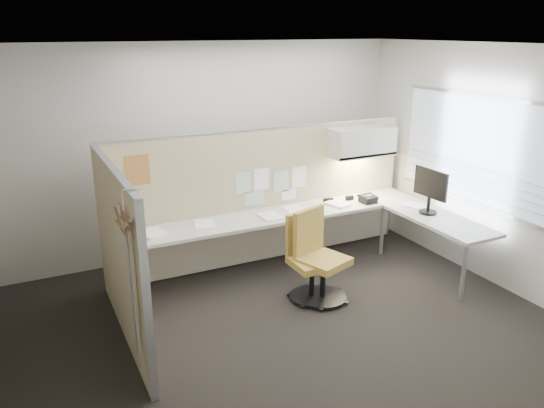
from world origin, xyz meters
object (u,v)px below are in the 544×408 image
desk (307,223)px  monitor (430,188)px  chair_left (309,260)px  phone (368,199)px  chair_right (318,259)px

desk → monitor: (1.37, -0.67, 0.45)m
chair_left → monitor: (1.75, 0.05, 0.61)m
chair_left → phone: (1.32, 0.74, 0.33)m
desk → monitor: size_ratio=7.10×
desk → monitor: 1.59m
chair_left → monitor: bearing=1.0°
chair_right → monitor: (1.67, 0.13, 0.58)m
desk → chair_left: chair_left is taller
monitor → phone: 0.86m
chair_right → phone: (1.25, 0.82, 0.30)m
desk → phone: size_ratio=17.81×
desk → chair_left: bearing=-117.9°
phone → desk: bearing=176.0°
chair_right → monitor: 1.77m
monitor → desk: bearing=61.9°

